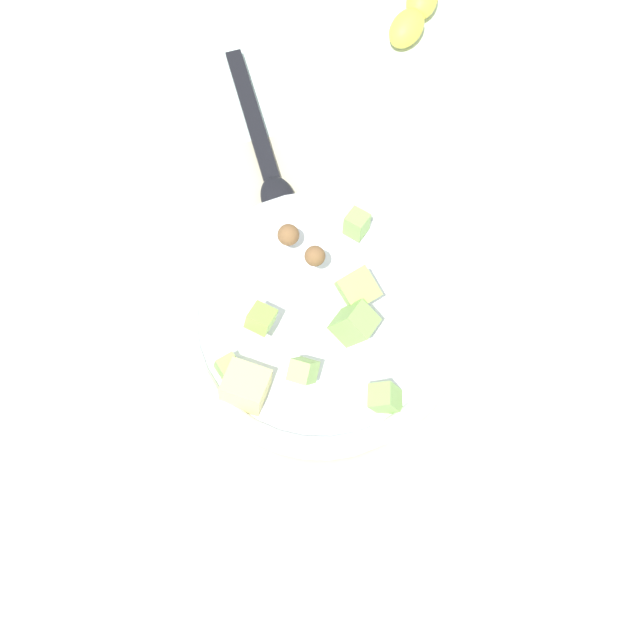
# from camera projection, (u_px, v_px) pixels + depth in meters

# --- Properties ---
(ground_plane) EXTENTS (2.40, 2.40, 0.00)m
(ground_plane) POSITION_uv_depth(u_px,v_px,m) (334.00, 337.00, 0.74)
(ground_plane) COLOR silver
(placemat) EXTENTS (0.49, 0.32, 0.01)m
(placemat) POSITION_uv_depth(u_px,v_px,m) (334.00, 336.00, 0.74)
(placemat) COLOR #BCB299
(placemat) RESTS_ON ground_plane
(salad_bowl) EXTENTS (0.26, 0.26, 0.13)m
(salad_bowl) POSITION_uv_depth(u_px,v_px,m) (320.00, 324.00, 0.69)
(salad_bowl) COLOR white
(salad_bowl) RESTS_ON placemat
(serving_spoon) EXTENTS (0.23, 0.04, 0.01)m
(serving_spoon) POSITION_uv_depth(u_px,v_px,m) (266.00, 161.00, 0.80)
(serving_spoon) COLOR black
(serving_spoon) RESTS_ON placemat
(banana_whole) EXTENTS (0.14, 0.11, 0.04)m
(banana_whole) POSITION_uv_depth(u_px,v_px,m) (420.00, 0.00, 0.87)
(banana_whole) COLOR yellow
(banana_whole) RESTS_ON ground_plane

